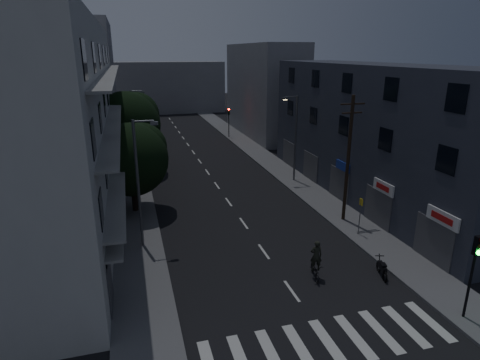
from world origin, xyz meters
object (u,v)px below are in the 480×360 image
traffic_signal_near (475,260)px  utility_pole (348,157)px  motorcycle (382,269)px  cyclist (315,265)px  bus_stop_sign (360,210)px

traffic_signal_near → utility_pole: (0.37, 11.76, 1.77)m
motorcycle → cyclist: cyclist is taller
bus_stop_sign → cyclist: bearing=-142.0°
cyclist → motorcycle: bearing=-0.8°
traffic_signal_near → motorcycle: (-1.43, 4.35, -2.67)m
utility_pole → cyclist: 9.45m
utility_pole → bus_stop_sign: size_ratio=3.56×
utility_pole → motorcycle: utility_pole is taller
traffic_signal_near → utility_pole: utility_pole is taller
cyclist → traffic_signal_near: bearing=-33.2°
utility_pole → motorcycle: 8.82m
utility_pole → cyclist: (-5.43, -6.55, -4.11)m
traffic_signal_near → motorcycle: traffic_signal_near is taller
traffic_signal_near → utility_pole: size_ratio=0.46×
utility_pole → bus_stop_sign: (-0.29, -2.53, -2.98)m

